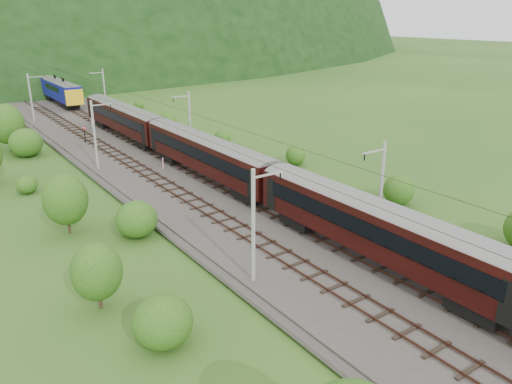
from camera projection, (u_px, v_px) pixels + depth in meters
ground at (320, 260)px, 37.76m from camera, size 600.00×600.00×0.00m
railbed at (246, 216)px, 45.39m from camera, size 14.00×220.00×0.30m
track_left at (224, 220)px, 44.01m from camera, size 2.40×220.00×0.27m
track_right at (267, 208)px, 46.61m from camera, size 2.40×220.00×0.27m
catenary_left at (95, 133)px, 57.48m from camera, size 2.54×192.28×8.00m
catenary_right at (189, 121)px, 64.13m from camera, size 2.54×192.28×8.00m
overhead_wires at (246, 142)px, 43.03m from camera, size 4.83×198.00×0.03m
train at (206, 148)px, 54.06m from camera, size 3.19×128.07×5.55m
hazard_post_near at (163, 163)px, 58.54m from camera, size 0.14×0.14×1.29m
hazard_post_far at (91, 122)px, 80.51m from camera, size 0.14×0.14×1.35m
signal at (85, 134)px, 70.08m from camera, size 0.24×0.24×2.18m
vegetation_left at (52, 189)px, 44.45m from camera, size 12.60×139.94×6.68m
vegetation_right at (355, 182)px, 51.21m from camera, size 7.29×106.93×3.06m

